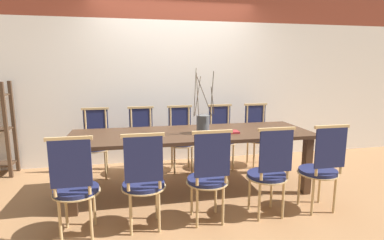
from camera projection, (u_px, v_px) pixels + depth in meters
name	position (u px, v px, depth m)	size (l,w,h in m)	color
ground_plane	(192.00, 190.00, 3.70)	(16.00, 16.00, 0.00)	#9E7047
wall_rear	(175.00, 61.00, 4.68)	(12.00, 0.06, 3.20)	white
dining_table	(192.00, 139.00, 3.58)	(2.86, 0.92, 0.74)	#422B1C
chair_near_leftend	(75.00, 184.00, 2.61)	(0.41, 0.41, 0.95)	#1E234C
chair_near_left	(144.00, 179.00, 2.73)	(0.41, 0.41, 0.95)	#1E234C
chair_near_center	(208.00, 174.00, 2.85)	(0.41, 0.41, 0.95)	#1E234C
chair_near_right	(269.00, 170.00, 2.98)	(0.41, 0.41, 0.95)	#1E234C
chair_near_rightend	(321.00, 166.00, 3.09)	(0.41, 0.41, 0.95)	#1E234C
chair_far_leftend	(96.00, 141.00, 4.13)	(0.41, 0.41, 0.95)	#1E234C
chair_far_left	(142.00, 139.00, 4.26)	(0.41, 0.41, 0.95)	#1E234C
chair_far_center	(181.00, 137.00, 4.37)	(0.41, 0.41, 0.95)	#1E234C
chair_far_right	(222.00, 135.00, 4.50)	(0.41, 0.41, 0.95)	#1E234C
chair_far_rightend	(258.00, 133.00, 4.61)	(0.41, 0.41, 0.95)	#1E234C
vase_centerpiece	(203.00, 123.00, 3.49)	(0.28, 0.28, 0.76)	#4C5156
book_stack	(229.00, 132.00, 3.54)	(0.24, 0.15, 0.02)	maroon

